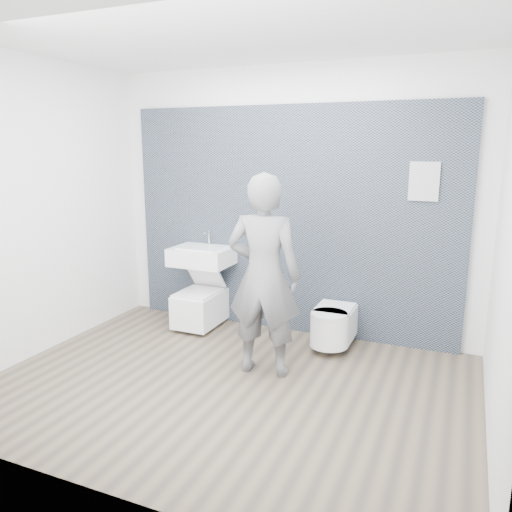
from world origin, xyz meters
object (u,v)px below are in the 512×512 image
at_px(washbasin, 202,256).
at_px(toilet_square, 200,306).
at_px(toilet_rounded, 332,325).
at_px(visitor, 264,276).

height_order(washbasin, toilet_square, washbasin).
relative_size(toilet_rounded, visitor, 0.36).
bearing_deg(toilet_rounded, toilet_square, 179.34).
distance_m(washbasin, toilet_rounded, 1.61).
distance_m(toilet_square, toilet_rounded, 1.51).
bearing_deg(toilet_rounded, visitor, -119.72).
xyz_separation_m(washbasin, visitor, (1.08, -0.84, 0.08)).
relative_size(washbasin, toilet_square, 0.88).
bearing_deg(visitor, toilet_square, -42.89).
bearing_deg(washbasin, visitor, -37.72).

